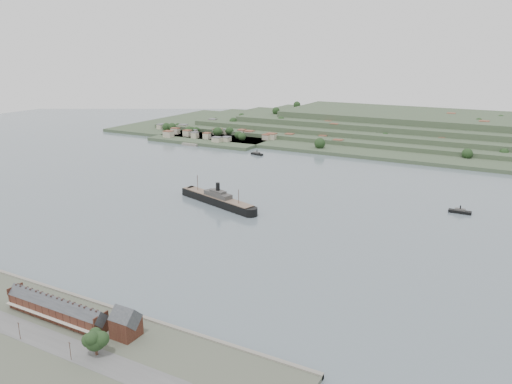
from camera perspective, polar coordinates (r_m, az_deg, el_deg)
The scene contains 9 objects.
ground at distance 362.56m, azimuth -0.07°, elevation -2.99°, with size 1400.00×1400.00×0.00m, color slate.
near_shore at distance 232.06m, azimuth -23.70°, elevation -15.98°, with size 220.00×80.00×2.60m.
terrace_row at distance 245.95m, azimuth -21.86°, elevation -12.28°, with size 55.60×9.80×11.07m.
gabled_building at distance 222.79m, azimuth -14.66°, elevation -14.31°, with size 10.40×10.18×14.09m.
far_peninsula at distance 714.94m, azimuth 17.37°, elevation 6.87°, with size 760.00×309.00×30.00m.
steamship at distance 395.81m, azimuth -4.70°, elevation -0.78°, with size 86.34×35.75×21.32m.
ferry_west at distance 574.70m, azimuth 0.12°, elevation 4.40°, with size 16.44×8.06×5.94m.
ferry_east at distance 402.40m, azimuth 22.28°, elevation -2.06°, with size 16.28×4.71×6.08m.
fig_tree at distance 213.59m, azimuth -17.92°, elevation -15.80°, with size 10.20×8.84×11.39m.
Camera 1 is at (163.92, -300.48, 119.53)m, focal length 35.00 mm.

